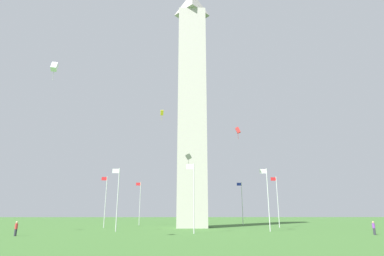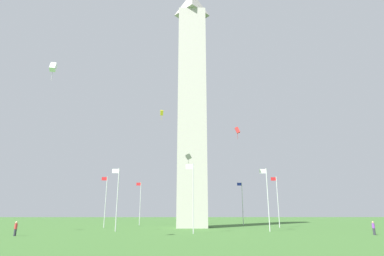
# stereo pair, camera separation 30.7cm
# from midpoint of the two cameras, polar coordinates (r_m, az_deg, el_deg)

# --- Properties ---
(ground_plane) EXTENTS (260.00, 260.00, 0.00)m
(ground_plane) POSITION_cam_midpoint_polar(r_m,az_deg,el_deg) (58.82, 0.16, -18.00)
(ground_plane) COLOR #3D6B2D
(obelisk_monument) EXTENTS (5.57, 5.57, 50.63)m
(obelisk_monument) POSITION_cam_midpoint_polar(r_m,az_deg,el_deg) (62.96, 0.14, 5.68)
(obelisk_monument) COLOR #B7B2A8
(obelisk_monument) RESTS_ON ground
(flagpole_n) EXTENTS (1.12, 0.14, 9.29)m
(flagpole_n) POSITION_cam_midpoint_polar(r_m,az_deg,el_deg) (60.76, -15.60, -12.61)
(flagpole_n) COLOR silver
(flagpole_n) RESTS_ON ground
(flagpole_ne) EXTENTS (1.12, 0.14, 9.29)m
(flagpole_ne) POSITION_cam_midpoint_polar(r_m,az_deg,el_deg) (48.64, -13.53, -12.20)
(flagpole_ne) COLOR silver
(flagpole_ne) RESTS_ON ground
(flagpole_e) EXTENTS (1.12, 0.14, 9.29)m
(flagpole_e) POSITION_cam_midpoint_polar(r_m,az_deg,el_deg) (42.78, 0.38, -12.23)
(flagpole_e) COLOR silver
(flagpole_e) RESTS_ON ground
(flagpole_se) EXTENTS (1.12, 0.14, 9.29)m
(flagpole_se) POSITION_cam_midpoint_polar(r_m,az_deg,el_deg) (48.98, 13.98, -12.19)
(flagpole_se) COLOR silver
(flagpole_se) RESTS_ON ground
(flagpole_s) EXTENTS (1.12, 0.14, 9.29)m
(flagpole_s) POSITION_cam_midpoint_polar(r_m,az_deg,el_deg) (61.15, 15.70, -12.62)
(flagpole_s) COLOR silver
(flagpole_s) RESTS_ON ground
(flagpole_sw) EXTENTS (1.12, 0.14, 9.29)m
(flagpole_sw) POSITION_cam_midpoint_polar(r_m,az_deg,el_deg) (71.17, 9.41, -13.28)
(flagpole_sw) COLOR silver
(flagpole_sw) RESTS_ON ground
(flagpole_w) EXTENTS (1.12, 0.14, 9.29)m
(flagpole_w) POSITION_cam_midpoint_polar(r_m,az_deg,el_deg) (74.84, -0.06, -13.57)
(flagpole_w) COLOR silver
(flagpole_w) RESTS_ON ground
(flagpole_nw) EXTENTS (1.12, 0.14, 9.29)m
(flagpole_nw) POSITION_cam_midpoint_polar(r_m,az_deg,el_deg) (70.93, -9.48, -13.27)
(flagpole_nw) COLOR silver
(flagpole_nw) RESTS_ON ground
(person_red_shirt) EXTENTS (0.32, 0.32, 1.67)m
(person_red_shirt) POSITION_cam_midpoint_polar(r_m,az_deg,el_deg) (43.81, -29.70, -15.91)
(person_red_shirt) COLOR #2D2D38
(person_red_shirt) RESTS_ON ground
(person_purple_shirt) EXTENTS (0.32, 0.32, 1.62)m
(person_purple_shirt) POSITION_cam_midpoint_polar(r_m,az_deg,el_deg) (46.30, 30.78, -15.66)
(person_purple_shirt) COLOR #2D2D38
(person_purple_shirt) RESTS_ON ground
(kite_yellow_box) EXTENTS (0.61, 0.90, 1.88)m
(kite_yellow_box) POSITION_cam_midpoint_polar(r_m,az_deg,el_deg) (53.77, -5.47, 2.82)
(kite_yellow_box) COLOR yellow
(kite_white_box) EXTENTS (0.72, 1.03, 2.03)m
(kite_white_box) POSITION_cam_midpoint_polar(r_m,az_deg,el_deg) (34.61, -24.11, 10.25)
(kite_white_box) COLOR white
(kite_red_box) EXTENTS (0.85, 0.59, 1.84)m
(kite_red_box) POSITION_cam_midpoint_polar(r_m,az_deg,el_deg) (45.75, 8.60, -0.42)
(kite_red_box) COLOR red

